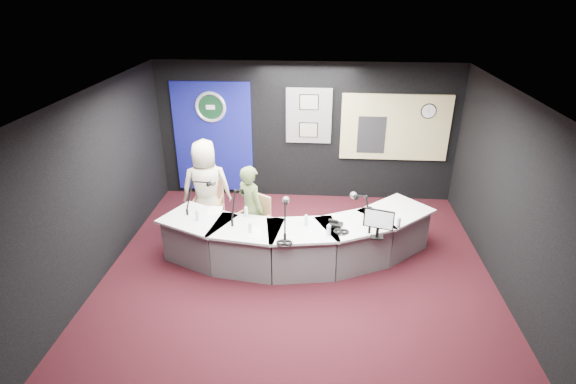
# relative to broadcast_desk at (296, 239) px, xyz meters

# --- Properties ---
(ground) EXTENTS (6.00, 6.00, 0.00)m
(ground) POSITION_rel_broadcast_desk_xyz_m (0.05, -0.55, -0.38)
(ground) COLOR black
(ground) RESTS_ON ground
(ceiling) EXTENTS (6.00, 6.00, 0.02)m
(ceiling) POSITION_rel_broadcast_desk_xyz_m (0.05, -0.55, 2.42)
(ceiling) COLOR silver
(ceiling) RESTS_ON ground
(wall_back) EXTENTS (6.00, 0.02, 2.80)m
(wall_back) POSITION_rel_broadcast_desk_xyz_m (0.05, 2.45, 1.02)
(wall_back) COLOR black
(wall_back) RESTS_ON ground
(wall_front) EXTENTS (6.00, 0.02, 2.80)m
(wall_front) POSITION_rel_broadcast_desk_xyz_m (0.05, -3.55, 1.02)
(wall_front) COLOR black
(wall_front) RESTS_ON ground
(wall_left) EXTENTS (0.02, 6.00, 2.80)m
(wall_left) POSITION_rel_broadcast_desk_xyz_m (-2.95, -0.55, 1.02)
(wall_left) COLOR black
(wall_left) RESTS_ON ground
(wall_right) EXTENTS (0.02, 6.00, 2.80)m
(wall_right) POSITION_rel_broadcast_desk_xyz_m (3.05, -0.55, 1.02)
(wall_right) COLOR black
(wall_right) RESTS_ON ground
(broadcast_desk) EXTENTS (4.50, 1.90, 0.75)m
(broadcast_desk) POSITION_rel_broadcast_desk_xyz_m (0.00, 0.00, 0.00)
(broadcast_desk) COLOR silver
(broadcast_desk) RESTS_ON ground
(backdrop_panel) EXTENTS (1.60, 0.05, 2.30)m
(backdrop_panel) POSITION_rel_broadcast_desk_xyz_m (-1.85, 2.42, 0.88)
(backdrop_panel) COLOR navy
(backdrop_panel) RESTS_ON wall_back
(agency_seal) EXTENTS (0.63, 0.07, 0.63)m
(agency_seal) POSITION_rel_broadcast_desk_xyz_m (-1.85, 2.38, 1.52)
(agency_seal) COLOR silver
(agency_seal) RESTS_ON backdrop_panel
(seal_center) EXTENTS (0.48, 0.01, 0.48)m
(seal_center) POSITION_rel_broadcast_desk_xyz_m (-1.85, 2.38, 1.52)
(seal_center) COLOR #0D3219
(seal_center) RESTS_ON backdrop_panel
(pinboard) EXTENTS (0.90, 0.04, 1.10)m
(pinboard) POSITION_rel_broadcast_desk_xyz_m (0.10, 2.42, 1.38)
(pinboard) COLOR slate
(pinboard) RESTS_ON wall_back
(framed_photo_upper) EXTENTS (0.34, 0.02, 0.27)m
(framed_photo_upper) POSITION_rel_broadcast_desk_xyz_m (0.10, 2.39, 1.65)
(framed_photo_upper) COLOR gray
(framed_photo_upper) RESTS_ON pinboard
(framed_photo_lower) EXTENTS (0.34, 0.02, 0.27)m
(framed_photo_lower) POSITION_rel_broadcast_desk_xyz_m (0.10, 2.39, 1.09)
(framed_photo_lower) COLOR gray
(framed_photo_lower) RESTS_ON pinboard
(booth_window_frame) EXTENTS (2.12, 0.06, 1.32)m
(booth_window_frame) POSITION_rel_broadcast_desk_xyz_m (1.80, 2.42, 1.18)
(booth_window_frame) COLOR #CCC07F
(booth_window_frame) RESTS_ON wall_back
(booth_glow) EXTENTS (2.00, 0.02, 1.20)m
(booth_glow) POSITION_rel_broadcast_desk_xyz_m (1.80, 2.41, 1.18)
(booth_glow) COLOR #FFE2A1
(booth_glow) RESTS_ON booth_window_frame
(equipment_rack) EXTENTS (0.55, 0.02, 0.75)m
(equipment_rack) POSITION_rel_broadcast_desk_xyz_m (1.35, 2.39, 1.03)
(equipment_rack) COLOR black
(equipment_rack) RESTS_ON booth_window_frame
(wall_clock) EXTENTS (0.28, 0.01, 0.28)m
(wall_clock) POSITION_rel_broadcast_desk_xyz_m (2.40, 2.39, 1.52)
(wall_clock) COLOR white
(wall_clock) RESTS_ON booth_window_frame
(armchair_left) EXTENTS (0.60, 0.60, 1.05)m
(armchair_left) POSITION_rel_broadcast_desk_xyz_m (-1.63, 0.79, 0.15)
(armchair_left) COLOR #B17751
(armchair_left) RESTS_ON ground
(armchair_right) EXTENTS (0.81, 0.81, 1.04)m
(armchair_right) POSITION_rel_broadcast_desk_xyz_m (-0.76, 0.25, 0.15)
(armchair_right) COLOR #B17751
(armchair_right) RESTS_ON ground
(draped_jacket) EXTENTS (0.50, 0.11, 0.70)m
(draped_jacket) POSITION_rel_broadcast_desk_xyz_m (-1.64, 1.04, 0.24)
(draped_jacket) COLOR gray
(draped_jacket) RESTS_ON armchair_left
(person_man) EXTENTS (0.95, 0.72, 1.75)m
(person_man) POSITION_rel_broadcast_desk_xyz_m (-1.63, 0.79, 0.50)
(person_man) COLOR beige
(person_man) RESTS_ON ground
(person_woman) EXTENTS (0.66, 0.64, 1.53)m
(person_woman) POSITION_rel_broadcast_desk_xyz_m (-0.76, 0.25, 0.39)
(person_woman) COLOR #516434
(person_woman) RESTS_ON ground
(computer_monitor) EXTENTS (0.40, 0.14, 0.28)m
(computer_monitor) POSITION_rel_broadcast_desk_xyz_m (1.21, -0.49, 0.70)
(computer_monitor) COLOR black
(computer_monitor) RESTS_ON broadcast_desk
(desk_phone) EXTENTS (0.23, 0.21, 0.05)m
(desk_phone) POSITION_rel_broadcast_desk_xyz_m (0.62, -0.17, 0.40)
(desk_phone) COLOR black
(desk_phone) RESTS_ON broadcast_desk
(headphones_near) EXTENTS (0.21, 0.21, 0.04)m
(headphones_near) POSITION_rel_broadcast_desk_xyz_m (0.69, -0.37, 0.39)
(headphones_near) COLOR black
(headphones_near) RESTS_ON broadcast_desk
(headphones_far) EXTENTS (0.24, 0.24, 0.04)m
(headphones_far) POSITION_rel_broadcast_desk_xyz_m (-0.13, -0.75, 0.39)
(headphones_far) COLOR black
(headphones_far) RESTS_ON broadcast_desk
(paper_stack) EXTENTS (0.23, 0.32, 0.00)m
(paper_stack) POSITION_rel_broadcast_desk_xyz_m (-1.35, 0.18, 0.38)
(paper_stack) COLOR white
(paper_stack) RESTS_ON broadcast_desk
(notepad) EXTENTS (0.25, 0.33, 0.00)m
(notepad) POSITION_rel_broadcast_desk_xyz_m (-0.60, -0.49, 0.38)
(notepad) COLOR white
(notepad) RESTS_ON broadcast_desk
(boom_mic_a) EXTENTS (0.43, 0.66, 0.60)m
(boom_mic_a) POSITION_rel_broadcast_desk_xyz_m (-1.60, 0.28, 0.68)
(boom_mic_a) COLOR black
(boom_mic_a) RESTS_ON broadcast_desk
(boom_mic_b) EXTENTS (0.24, 0.73, 0.60)m
(boom_mic_b) POSITION_rel_broadcast_desk_xyz_m (-0.91, 0.01, 0.68)
(boom_mic_b) COLOR black
(boom_mic_b) RESTS_ON broadcast_desk
(boom_mic_c) EXTENTS (0.16, 0.74, 0.60)m
(boom_mic_c) POSITION_rel_broadcast_desk_xyz_m (-0.15, -0.33, 0.68)
(boom_mic_c) COLOR black
(boom_mic_c) RESTS_ON broadcast_desk
(boom_mic_d) EXTENTS (0.34, 0.70, 0.60)m
(boom_mic_d) POSITION_rel_broadcast_desk_xyz_m (1.00, -0.06, 0.68)
(boom_mic_d) COLOR black
(boom_mic_d) RESTS_ON broadcast_desk
(water_bottles) EXTENTS (3.18, 0.56, 0.18)m
(water_bottles) POSITION_rel_broadcast_desk_xyz_m (0.01, -0.23, 0.46)
(water_bottles) COLOR silver
(water_bottles) RESTS_ON broadcast_desk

